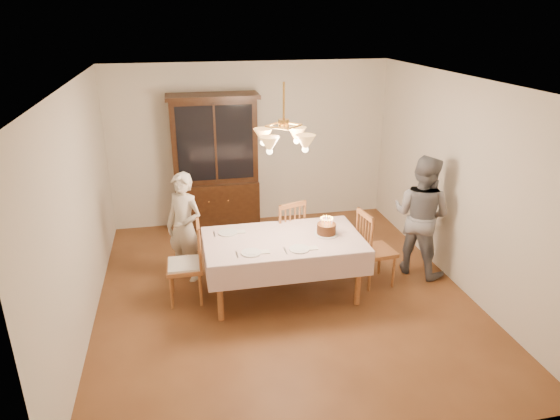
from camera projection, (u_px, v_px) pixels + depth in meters
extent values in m
plane|color=brown|center=(283.00, 293.00, 6.27)|extent=(5.00, 5.00, 0.00)
plane|color=white|center=(284.00, 82.00, 5.31)|extent=(5.00, 5.00, 0.00)
plane|color=beige|center=(251.00, 144.00, 8.07)|extent=(4.50, 0.00, 4.50)
plane|color=beige|center=(358.00, 315.00, 3.52)|extent=(4.50, 0.00, 4.50)
plane|color=beige|center=(79.00, 211.00, 5.37)|extent=(0.00, 5.00, 5.00)
plane|color=beige|center=(459.00, 184.00, 6.22)|extent=(0.00, 5.00, 5.00)
cube|color=#94552B|center=(283.00, 241.00, 6.00)|extent=(1.80, 1.00, 0.04)
cube|color=silver|center=(283.00, 239.00, 6.00)|extent=(1.90, 1.10, 0.01)
cylinder|color=#94552B|center=(220.00, 293.00, 5.61)|extent=(0.07, 0.07, 0.71)
cylinder|color=#94552B|center=(358.00, 278.00, 5.92)|extent=(0.07, 0.07, 0.71)
cylinder|color=#94552B|center=(214.00, 259.00, 6.37)|extent=(0.07, 0.07, 0.71)
cylinder|color=#94552B|center=(336.00, 248.00, 6.68)|extent=(0.07, 0.07, 0.71)
cube|color=black|center=(218.00, 205.00, 8.04)|extent=(1.30, 0.50, 0.80)
cube|color=black|center=(214.00, 140.00, 7.70)|extent=(1.30, 0.40, 1.30)
cube|color=black|center=(215.00, 143.00, 7.52)|extent=(1.14, 0.01, 1.14)
cube|color=black|center=(212.00, 96.00, 7.40)|extent=(1.38, 0.54, 0.06)
cube|color=#94552B|center=(285.00, 236.00, 6.79)|extent=(0.55, 0.54, 0.05)
cube|color=#94552B|center=(293.00, 205.00, 6.44)|extent=(0.39, 0.17, 0.06)
cylinder|color=#94552B|center=(289.00, 244.00, 7.10)|extent=(0.04, 0.04, 0.43)
cylinder|color=#94552B|center=(267.00, 250.00, 6.92)|extent=(0.04, 0.04, 0.43)
cylinder|color=#94552B|center=(302.00, 254.00, 6.83)|extent=(0.04, 0.04, 0.43)
cylinder|color=#94552B|center=(280.00, 260.00, 6.65)|extent=(0.04, 0.04, 0.43)
cube|color=#94552B|center=(185.00, 267.00, 5.98)|extent=(0.43, 0.45, 0.05)
cube|color=#94552B|center=(198.00, 226.00, 5.82)|extent=(0.04, 0.40, 0.06)
cylinder|color=#94552B|center=(172.00, 278.00, 6.20)|extent=(0.04, 0.04, 0.43)
cylinder|color=#94552B|center=(172.00, 293.00, 5.87)|extent=(0.04, 0.04, 0.43)
cylinder|color=#94552B|center=(199.00, 275.00, 6.26)|extent=(0.04, 0.04, 0.43)
cylinder|color=#94552B|center=(201.00, 290.00, 5.93)|extent=(0.04, 0.04, 0.43)
cube|color=silver|center=(184.00, 264.00, 5.97)|extent=(0.39, 0.41, 0.03)
cube|color=#94552B|center=(376.00, 251.00, 6.37)|extent=(0.47, 0.49, 0.05)
cube|color=#94552B|center=(365.00, 215.00, 6.12)|extent=(0.08, 0.40, 0.06)
cylinder|color=#94552B|center=(394.00, 272.00, 6.35)|extent=(0.04, 0.04, 0.43)
cylinder|color=#94552B|center=(380.00, 259.00, 6.67)|extent=(0.04, 0.04, 0.43)
cylinder|color=#94552B|center=(370.00, 276.00, 6.25)|extent=(0.04, 0.04, 0.43)
cylinder|color=#94552B|center=(357.00, 263.00, 6.57)|extent=(0.04, 0.04, 0.43)
imported|color=beige|center=(184.00, 227.00, 6.40)|extent=(0.63, 0.60, 1.44)
imported|color=slate|center=(421.00, 215.00, 6.53)|extent=(0.97, 1.00, 1.62)
cylinder|color=white|center=(326.00, 234.00, 6.10)|extent=(0.30, 0.30, 0.01)
cylinder|color=#381D0C|center=(326.00, 229.00, 6.08)|extent=(0.23, 0.23, 0.13)
cylinder|color=#598CD8|center=(332.00, 221.00, 6.06)|extent=(0.01, 0.01, 0.07)
sphere|color=#FFB23F|center=(332.00, 218.00, 6.04)|extent=(0.01, 0.01, 0.01)
cylinder|color=pink|center=(331.00, 220.00, 6.08)|extent=(0.01, 0.01, 0.07)
sphere|color=#FFB23F|center=(331.00, 217.00, 6.07)|extent=(0.01, 0.01, 0.01)
cylinder|color=#EACC66|center=(329.00, 219.00, 6.10)|extent=(0.01, 0.01, 0.07)
sphere|color=#FFB23F|center=(329.00, 216.00, 6.08)|extent=(0.01, 0.01, 0.01)
cylinder|color=#598CD8|center=(326.00, 219.00, 6.11)|extent=(0.01, 0.01, 0.07)
sphere|color=#FFB23F|center=(326.00, 216.00, 6.09)|extent=(0.01, 0.01, 0.01)
cylinder|color=pink|center=(324.00, 219.00, 6.10)|extent=(0.01, 0.01, 0.07)
sphere|color=#FFB23F|center=(324.00, 216.00, 6.09)|extent=(0.01, 0.01, 0.01)
cylinder|color=#EACC66|center=(322.00, 220.00, 6.08)|extent=(0.01, 0.01, 0.07)
sphere|color=#FFB23F|center=(322.00, 217.00, 6.07)|extent=(0.01, 0.01, 0.01)
cylinder|color=#598CD8|center=(321.00, 221.00, 6.06)|extent=(0.01, 0.01, 0.07)
sphere|color=#FFB23F|center=(321.00, 218.00, 6.04)|extent=(0.01, 0.01, 0.01)
cylinder|color=pink|center=(321.00, 222.00, 6.03)|extent=(0.01, 0.01, 0.07)
sphere|color=#FFB23F|center=(321.00, 219.00, 6.01)|extent=(0.01, 0.01, 0.01)
cylinder|color=#EACC66|center=(322.00, 223.00, 6.00)|extent=(0.01, 0.01, 0.07)
sphere|color=#FFB23F|center=(323.00, 220.00, 5.99)|extent=(0.01, 0.01, 0.01)
cylinder|color=#598CD8|center=(325.00, 223.00, 5.98)|extent=(0.01, 0.01, 0.07)
sphere|color=#FFB23F|center=(325.00, 220.00, 5.97)|extent=(0.01, 0.01, 0.01)
cylinder|color=pink|center=(327.00, 223.00, 5.98)|extent=(0.01, 0.01, 0.07)
sphere|color=#FFB23F|center=(327.00, 220.00, 5.96)|extent=(0.01, 0.01, 0.01)
cylinder|color=#EACC66|center=(330.00, 223.00, 5.98)|extent=(0.01, 0.01, 0.07)
sphere|color=#FFB23F|center=(330.00, 220.00, 5.97)|extent=(0.01, 0.01, 0.01)
cylinder|color=#598CD8|center=(331.00, 223.00, 6.00)|extent=(0.01, 0.01, 0.07)
sphere|color=#FFB23F|center=(332.00, 220.00, 5.99)|extent=(0.01, 0.01, 0.01)
cylinder|color=pink|center=(332.00, 222.00, 6.03)|extent=(0.01, 0.01, 0.07)
sphere|color=#FFB23F|center=(332.00, 219.00, 6.01)|extent=(0.01, 0.01, 0.01)
cylinder|color=white|center=(251.00, 253.00, 5.62)|extent=(0.23, 0.23, 0.02)
cube|color=silver|center=(237.00, 254.00, 5.59)|extent=(0.01, 0.16, 0.01)
cube|color=silver|center=(265.00, 252.00, 5.65)|extent=(0.10, 0.10, 0.01)
cylinder|color=white|center=(299.00, 249.00, 5.71)|extent=(0.24, 0.24, 0.02)
cube|color=silver|center=(285.00, 251.00, 5.68)|extent=(0.01, 0.16, 0.01)
cube|color=silver|center=(313.00, 248.00, 5.74)|extent=(0.10, 0.10, 0.01)
cylinder|color=white|center=(228.00, 233.00, 6.14)|extent=(0.24, 0.24, 0.02)
cube|color=silver|center=(214.00, 234.00, 6.11)|extent=(0.01, 0.16, 0.01)
cube|color=silver|center=(241.00, 232.00, 6.17)|extent=(0.10, 0.10, 0.01)
cylinder|color=#BF8C3F|center=(284.00, 101.00, 5.39)|extent=(0.02, 0.02, 0.40)
cylinder|color=#BF8C3F|center=(284.00, 124.00, 5.48)|extent=(0.12, 0.12, 0.10)
cone|color=#D8994C|center=(297.00, 135.00, 5.76)|extent=(0.22, 0.22, 0.18)
sphere|color=#FFD899|center=(297.00, 141.00, 5.79)|extent=(0.07, 0.07, 0.07)
cone|color=#D8994C|center=(263.00, 137.00, 5.69)|extent=(0.22, 0.22, 0.18)
sphere|color=#FFD899|center=(263.00, 143.00, 5.71)|extent=(0.07, 0.07, 0.07)
cone|color=#D8994C|center=(269.00, 145.00, 5.33)|extent=(0.22, 0.22, 0.18)
sphere|color=#FFD899|center=(270.00, 151.00, 5.35)|extent=(0.07, 0.07, 0.07)
cone|color=#D8994C|center=(305.00, 143.00, 5.40)|extent=(0.22, 0.22, 0.18)
sphere|color=#FFD899|center=(305.00, 149.00, 5.43)|extent=(0.07, 0.07, 0.07)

